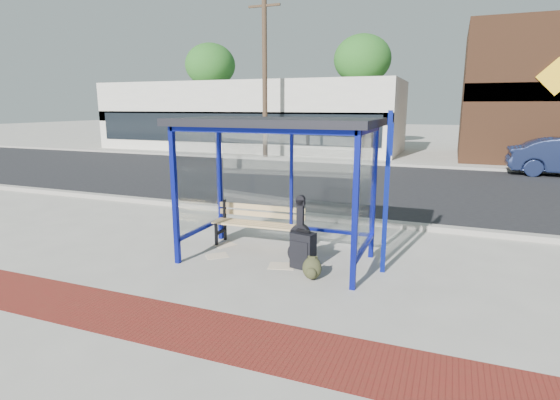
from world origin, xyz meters
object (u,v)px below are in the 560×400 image
at_px(bench, 259,222).
at_px(suitcase, 303,251).
at_px(guitar_bag, 300,241).
at_px(backpack, 312,269).

xyz_separation_m(bench, suitcase, (1.16, -0.82, -0.16)).
bearing_deg(suitcase, guitar_bag, 133.70).
bearing_deg(bench, backpack, -42.42).
xyz_separation_m(bench, guitar_bag, (1.05, -0.65, -0.06)).
bearing_deg(backpack, bench, 128.72).
distance_m(bench, guitar_bag, 1.23).
relative_size(guitar_bag, backpack, 3.15).
height_order(suitcase, backpack, suitcase).
bearing_deg(backpack, guitar_bag, 113.36).
distance_m(guitar_bag, suitcase, 0.23).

